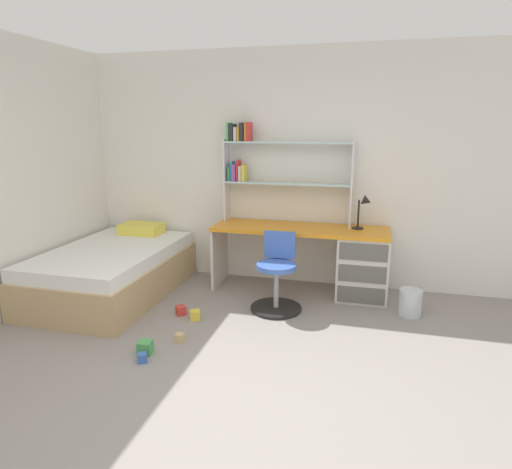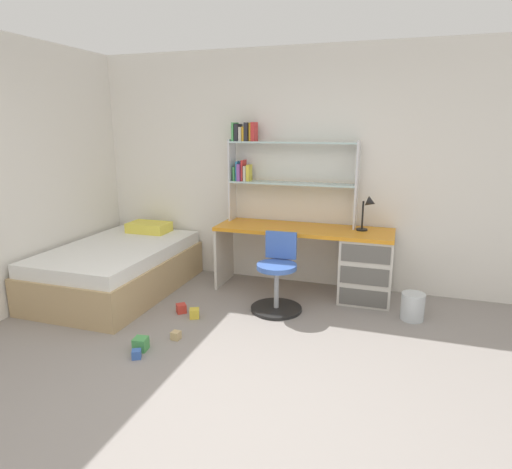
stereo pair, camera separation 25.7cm
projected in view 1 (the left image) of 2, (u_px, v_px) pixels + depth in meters
The scene contains 13 objects.
ground_plane at pixel (221, 425), 2.77m from camera, with size 5.98×6.47×0.02m, color gray.
room_shell at pixel (130, 181), 4.01m from camera, with size 5.98×6.47×2.67m.
desk at pixel (346, 259), 4.79m from camera, with size 1.92×0.59×0.74m.
bookshelf_hutch at pixel (269, 162), 4.93m from camera, with size 1.45×0.22×1.13m.
desk_lamp at pixel (365, 207), 4.65m from camera, with size 0.20×0.17×0.38m.
swivel_chair at pixel (277, 280), 4.44m from camera, with size 0.52×0.52×0.78m.
bed_platform at pixel (113, 271), 4.84m from camera, with size 1.20×1.88×0.65m.
waste_bin at pixel (410, 303), 4.32m from camera, with size 0.22×0.22×0.26m, color silver.
toy_block_green_0 at pixel (145, 347), 3.61m from camera, with size 0.11×0.11×0.11m, color #479E51.
toy_block_natural_1 at pixel (180, 338), 3.81m from camera, with size 0.07×0.07×0.07m, color tan.
toy_block_red_2 at pixel (181, 310), 4.35m from camera, with size 0.09×0.09×0.09m, color red.
toy_block_blue_3 at pixel (142, 358), 3.48m from camera, with size 0.07×0.07×0.07m, color #3860B7.
toy_block_yellow_4 at pixel (195, 315), 4.25m from camera, with size 0.09×0.09×0.09m, color gold.
Camera 1 is at (0.82, -2.26, 1.83)m, focal length 30.77 mm.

